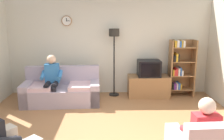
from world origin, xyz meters
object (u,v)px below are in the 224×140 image
Objects in this scene: couch at (62,91)px; tv at (149,68)px; person_in_left_armchair at (0,138)px; person_on_couch at (52,77)px; bookshelf at (180,67)px; floor_lamp at (114,44)px; person_in_right_armchair at (202,131)px; tv_stand at (148,86)px.

tv reaches higher than couch.
person_on_couch is at bearing 89.58° from person_in_left_armchair.
tv is 0.39× the size of bookshelf.
floor_lamp is 1.65× the size of person_in_right_armchair.
tv is at bearing -90.00° from tv_stand.
floor_lamp is at bearing 23.57° from person_on_couch.
tv is 1.15m from floor_lamp.
tv_stand is 0.59× the size of floor_lamp.
tv is at bearing 93.14° from person_in_right_armchair.
tv is at bearing -173.80° from bookshelf.
couch is 2.33m from tv_stand.
tv is 0.54× the size of person_in_right_armchair.
person_on_couch is at bearing 135.38° from person_in_right_armchair.
floor_lamp is 1.49× the size of person_on_couch.
floor_lamp is 1.86m from person_on_couch.
bookshelf is (0.87, 0.07, 0.52)m from tv_stand.
couch is 3.24m from bookshelf.
floor_lamp reaches higher than person_in_right_armchair.
person_on_couch is (-1.56, -0.68, -0.75)m from floor_lamp.
person_in_left_armchair reaches higher than tv_stand.
bookshelf reaches higher than tv_stand.
floor_lamp is (1.34, 0.57, 1.14)m from couch.
person_in_left_armchair reaches higher than tv.
person_on_couch is at bearing -169.07° from bookshelf.
bookshelf is at bearing 6.20° from tv.
person_in_left_armchair is (-0.02, -2.78, -0.09)m from person_on_couch.
person_in_right_armchair is (0.18, -3.22, 0.32)m from tv_stand.
person_on_couch is (-2.50, -0.58, 0.41)m from tv_stand.
person_on_couch is at bearing -167.45° from tv.
couch is 1.73× the size of person_in_left_armchair.
person_in_right_armchair reaches higher than couch.
floor_lamp reaches higher than couch.
couch is at bearing -157.00° from floor_lamp.
person_in_right_armchair is at bearing -86.86° from tv.
person_on_couch is 2.78m from person_in_left_armchair.
person_in_left_armchair is (-1.58, -3.45, -0.85)m from floor_lamp.
tv_stand is 0.98× the size of person_in_left_armchair.
floor_lamp is at bearing 179.09° from bookshelf.
person_on_couch reaches higher than couch.
person_in_left_armchair is 1.00× the size of person_in_right_armchair.
floor_lamp is (-0.94, 0.10, 1.16)m from tv_stand.
person_in_right_armchair is (2.69, 0.14, 0.00)m from person_in_left_armchair.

